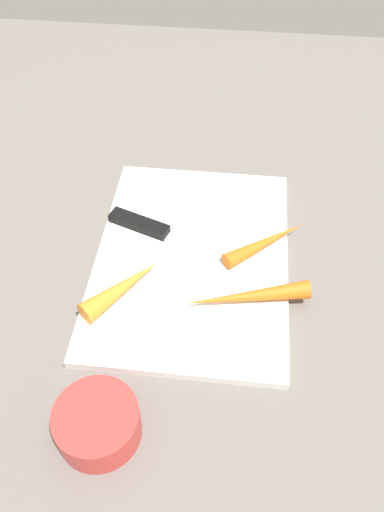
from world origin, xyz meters
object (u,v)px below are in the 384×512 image
object	(u,v)px
cutting_board	(192,259)
carrot_longest	(247,296)
knife	(147,227)
carrot_medium	(266,242)
small_bowl	(98,423)
carrot_shortest	(122,287)

from	to	relation	value
cutting_board	carrot_longest	size ratio (longest dim) A/B	2.25
cutting_board	knife	bearing A→B (deg)	57.96
carrot_longest	carrot_medium	bearing A→B (deg)	-117.44
carrot_medium	small_bowl	world-z (taller)	small_bowl
carrot_shortest	knife	bearing A→B (deg)	34.20
knife	carrot_shortest	xyz separation A→B (m)	(-0.12, 0.01, 0.01)
cutting_board	carrot_longest	world-z (taller)	carrot_longest
carrot_medium	carrot_longest	bearing A→B (deg)	-141.52
carrot_medium	carrot_shortest	world-z (taller)	carrot_shortest
carrot_medium	carrot_shortest	xyz separation A→B (m)	(-0.10, 0.18, 0.00)
cutting_board	small_bowl	distance (m)	0.26
small_bowl	cutting_board	bearing A→B (deg)	-16.03
knife	small_bowl	distance (m)	0.29
knife	carrot_shortest	bearing A→B (deg)	-75.78
knife	carrot_longest	bearing A→B (deg)	-17.91
cutting_board	small_bowl	bearing A→B (deg)	163.97
knife	carrot_longest	world-z (taller)	carrot_longest
carrot_longest	small_bowl	size ratio (longest dim) A/B	1.78
carrot_longest	carrot_shortest	bearing A→B (deg)	-12.83
cutting_board	carrot_longest	xyz separation A→B (m)	(-0.07, -0.08, 0.02)
carrot_shortest	carrot_longest	bearing A→B (deg)	-48.56
carrot_medium	carrot_longest	xyz separation A→B (m)	(-0.10, 0.02, 0.00)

